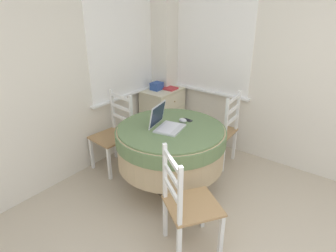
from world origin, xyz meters
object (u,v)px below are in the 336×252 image
computer_mouse (183,120)px  dining_chair_near_right_window (220,131)px  corner_cabinet (163,114)px  dining_chair_near_back_window (114,134)px  round_dining_table (171,143)px  laptop (165,124)px  book_on_cabinet (169,88)px  storage_box (157,86)px  cell_phone (187,120)px  dining_chair_camera_near (188,205)px

computer_mouse → dining_chair_near_right_window: size_ratio=0.09×
dining_chair_near_right_window → corner_cabinet: (0.12, 1.01, -0.06)m
computer_mouse → dining_chair_near_back_window: bearing=104.3°
round_dining_table → laptop: laptop is taller
round_dining_table → computer_mouse: (0.19, -0.02, 0.21)m
dining_chair_near_back_window → book_on_cabinet: 1.10m
laptop → book_on_cabinet: (1.06, 0.76, -0.03)m
dining_chair_near_back_window → storage_box: dining_chair_near_back_window is taller
round_dining_table → laptop: (-0.05, 0.03, 0.24)m
dining_chair_near_right_window → cell_phone: bearing=168.6°
corner_cabinet → computer_mouse: bearing=-131.3°
round_dining_table → book_on_cabinet: book_on_cabinet is taller
computer_mouse → cell_phone: size_ratio=0.77×
cell_phone → corner_cabinet: same height
cell_phone → dining_chair_camera_near: bearing=-145.5°
round_dining_table → laptop: bearing=143.6°
round_dining_table → book_on_cabinet: (1.02, 0.79, 0.21)m
cell_phone → book_on_cabinet: size_ratio=0.54×
dining_chair_near_right_window → round_dining_table: bearing=170.2°
computer_mouse → storage_box: (0.70, 0.93, 0.04)m
dining_chair_camera_near → book_on_cabinet: size_ratio=4.44×
cell_phone → storage_box: storage_box is taller
dining_chair_near_back_window → dining_chair_camera_near: same height
dining_chair_near_back_window → corner_cabinet: 0.99m
dining_chair_near_back_window → dining_chair_near_right_window: 1.31m
dining_chair_near_right_window → storage_box: dining_chair_near_right_window is taller
round_dining_table → storage_box: storage_box is taller
laptop → book_on_cabinet: size_ratio=1.67×
computer_mouse → storage_box: 1.16m
storage_box → book_on_cabinet: size_ratio=0.73×
laptop → dining_chair_near_right_window: (0.88, -0.18, -0.36)m
dining_chair_near_back_window → corner_cabinet: size_ratio=1.23×
book_on_cabinet → round_dining_table: bearing=-142.2°
round_dining_table → storage_box: bearing=45.7°
dining_chair_camera_near → storage_box: 2.15m
computer_mouse → dining_chair_camera_near: (-0.77, -0.59, -0.33)m
computer_mouse → book_on_cabinet: 1.16m
cell_phone → storage_box: size_ratio=0.75×
round_dining_table → dining_chair_near_back_window: dining_chair_near_back_window is taller
round_dining_table → dining_chair_near_right_window: 0.86m
dining_chair_near_right_window → book_on_cabinet: (0.18, 0.93, 0.33)m
round_dining_table → cell_phone: cell_phone is taller
round_dining_table → storage_box: 1.29m
round_dining_table → dining_chair_near_back_window: (-0.03, 0.83, -0.13)m
dining_chair_near_back_window → dining_chair_near_right_window: same height
computer_mouse → dining_chair_near_right_window: 0.74m
dining_chair_near_right_window → corner_cabinet: bearing=83.1°
cell_phone → dining_chair_near_right_window: 0.67m
laptop → dining_chair_near_back_window: size_ratio=0.38×
cell_phone → corner_cabinet: size_ratio=0.15×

